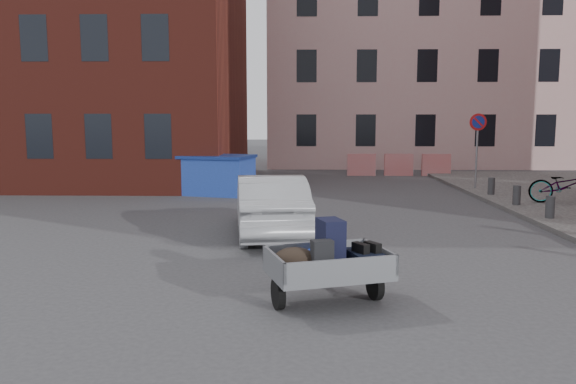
{
  "coord_description": "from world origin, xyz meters",
  "views": [
    {
      "loc": [
        -0.2,
        -10.6,
        2.58
      ],
      "look_at": [
        -0.49,
        0.73,
        1.1
      ],
      "focal_mm": 35.0,
      "sensor_mm": 36.0,
      "label": 1
    }
  ],
  "objects_px": {
    "dumpster": "(206,174)",
    "silver_car": "(270,205)",
    "trailer": "(327,262)",
    "bicycle": "(565,185)"
  },
  "relations": [
    {
      "from": "trailer",
      "to": "silver_car",
      "type": "bearing_deg",
      "value": 84.83
    },
    {
      "from": "bicycle",
      "to": "dumpster",
      "type": "bearing_deg",
      "value": 88.16
    },
    {
      "from": "trailer",
      "to": "silver_car",
      "type": "height_order",
      "value": "silver_car"
    },
    {
      "from": "dumpster",
      "to": "silver_car",
      "type": "relative_size",
      "value": 0.86
    },
    {
      "from": "trailer",
      "to": "dumpster",
      "type": "xyz_separation_m",
      "value": [
        -3.69,
        11.61,
        0.07
      ]
    },
    {
      "from": "dumpster",
      "to": "trailer",
      "type": "bearing_deg",
      "value": -57.36
    },
    {
      "from": "dumpster",
      "to": "silver_car",
      "type": "distance_m",
      "value": 7.38
    },
    {
      "from": "silver_car",
      "to": "bicycle",
      "type": "relative_size",
      "value": 2.05
    },
    {
      "from": "dumpster",
      "to": "bicycle",
      "type": "xyz_separation_m",
      "value": [
        11.04,
        -2.73,
        -0.03
      ]
    },
    {
      "from": "trailer",
      "to": "bicycle",
      "type": "relative_size",
      "value": 0.98
    }
  ]
}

